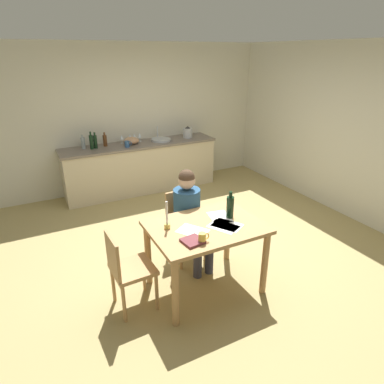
{
  "coord_description": "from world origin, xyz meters",
  "views": [
    {
      "loc": [
        -1.84,
        -3.41,
        2.43
      ],
      "look_at": [
        -0.14,
        -0.09,
        0.85
      ],
      "focal_mm": 31.09,
      "sensor_mm": 36.0,
      "label": 1
    }
  ],
  "objects_px": {
    "dining_table": "(206,236)",
    "sink_unit": "(161,140)",
    "bottle_oil": "(83,143)",
    "teacup_on_counter": "(127,144)",
    "person_seated": "(190,213)",
    "bottle_vinegar": "(91,142)",
    "wine_bottle_on_table": "(230,207)",
    "candlestick": "(167,221)",
    "chair_side_empty": "(127,268)",
    "bottle_sauce": "(105,140)",
    "wine_glass_near_sink": "(140,135)",
    "wine_glass_back_left": "(130,137)",
    "book_magazine": "(193,241)",
    "wine_glass_back_right": "(122,137)",
    "stovetop_kettle": "(188,132)",
    "bottle_wine_red": "(95,141)",
    "coffee_mug": "(203,238)",
    "chair_at_table": "(184,222)",
    "wine_glass_by_kettle": "(134,136)",
    "mixing_bowl": "(132,141)"
  },
  "relations": [
    {
      "from": "coffee_mug",
      "to": "teacup_on_counter",
      "type": "height_order",
      "value": "teacup_on_counter"
    },
    {
      "from": "teacup_on_counter",
      "to": "sink_unit",
      "type": "bearing_deg",
      "value": 12.61
    },
    {
      "from": "bottle_oil",
      "to": "bottle_vinegar",
      "type": "distance_m",
      "value": 0.15
    },
    {
      "from": "dining_table",
      "to": "coffee_mug",
      "type": "height_order",
      "value": "coffee_mug"
    },
    {
      "from": "person_seated",
      "to": "bottle_sauce",
      "type": "xyz_separation_m",
      "value": [
        -0.33,
        2.62,
        0.32
      ]
    },
    {
      "from": "wine_glass_near_sink",
      "to": "wine_glass_back_left",
      "type": "height_order",
      "value": "same"
    },
    {
      "from": "wine_glass_back_left",
      "to": "book_magazine",
      "type": "bearing_deg",
      "value": -97.95
    },
    {
      "from": "person_seated",
      "to": "stovetop_kettle",
      "type": "relative_size",
      "value": 5.43
    },
    {
      "from": "wine_glass_near_sink",
      "to": "wine_glass_back_left",
      "type": "bearing_deg",
      "value": 180.0
    },
    {
      "from": "bottle_oil",
      "to": "teacup_on_counter",
      "type": "relative_size",
      "value": 1.93
    },
    {
      "from": "chair_side_empty",
      "to": "bottle_wine_red",
      "type": "xyz_separation_m",
      "value": [
        0.4,
        3.0,
        0.54
      ]
    },
    {
      "from": "book_magazine",
      "to": "wine_bottle_on_table",
      "type": "bearing_deg",
      "value": 16.87
    },
    {
      "from": "wine_glass_back_right",
      "to": "coffee_mug",
      "type": "bearing_deg",
      "value": -94.08
    },
    {
      "from": "book_magazine",
      "to": "bottle_vinegar",
      "type": "distance_m",
      "value": 3.28
    },
    {
      "from": "sink_unit",
      "to": "bottle_oil",
      "type": "relative_size",
      "value": 1.48
    },
    {
      "from": "person_seated",
      "to": "wine_bottle_on_table",
      "type": "bearing_deg",
      "value": -62.66
    },
    {
      "from": "book_magazine",
      "to": "wine_glass_back_right",
      "type": "xyz_separation_m",
      "value": [
        0.33,
        3.41,
        0.22
      ]
    },
    {
      "from": "chair_side_empty",
      "to": "bottle_wine_red",
      "type": "relative_size",
      "value": 3.12
    },
    {
      "from": "chair_side_empty",
      "to": "person_seated",
      "type": "bearing_deg",
      "value": 25.9
    },
    {
      "from": "bottle_wine_red",
      "to": "bottle_sauce",
      "type": "height_order",
      "value": "bottle_wine_red"
    },
    {
      "from": "dining_table",
      "to": "sink_unit",
      "type": "relative_size",
      "value": 3.22
    },
    {
      "from": "chair_at_table",
      "to": "bottle_vinegar",
      "type": "relative_size",
      "value": 2.89
    },
    {
      "from": "book_magazine",
      "to": "teacup_on_counter",
      "type": "relative_size",
      "value": 1.48
    },
    {
      "from": "candlestick",
      "to": "bottle_vinegar",
      "type": "bearing_deg",
      "value": 92.6
    },
    {
      "from": "chair_side_empty",
      "to": "sink_unit",
      "type": "bearing_deg",
      "value": 61.76
    },
    {
      "from": "bottle_sauce",
      "to": "wine_glass_near_sink",
      "type": "xyz_separation_m",
      "value": [
        0.65,
        0.05,
        0.01
      ]
    },
    {
      "from": "person_seated",
      "to": "coffee_mug",
      "type": "xyz_separation_m",
      "value": [
        -0.26,
        -0.79,
        0.15
      ]
    },
    {
      "from": "sink_unit",
      "to": "bottle_wine_red",
      "type": "height_order",
      "value": "bottle_wine_red"
    },
    {
      "from": "stovetop_kettle",
      "to": "teacup_on_counter",
      "type": "height_order",
      "value": "stovetop_kettle"
    },
    {
      "from": "bottle_oil",
      "to": "bottle_wine_red",
      "type": "distance_m",
      "value": 0.2
    },
    {
      "from": "wine_glass_back_left",
      "to": "bottle_vinegar",
      "type": "bearing_deg",
      "value": -168.44
    },
    {
      "from": "candlestick",
      "to": "wine_glass_back_left",
      "type": "relative_size",
      "value": 1.94
    },
    {
      "from": "chair_at_table",
      "to": "coffee_mug",
      "type": "bearing_deg",
      "value": -105.34
    },
    {
      "from": "sink_unit",
      "to": "bottle_oil",
      "type": "xyz_separation_m",
      "value": [
        -1.38,
        0.08,
        0.08
      ]
    },
    {
      "from": "book_magazine",
      "to": "wine_glass_back_left",
      "type": "xyz_separation_m",
      "value": [
        0.48,
        3.41,
        0.22
      ]
    },
    {
      "from": "book_magazine",
      "to": "wine_bottle_on_table",
      "type": "relative_size",
      "value": 0.62
    },
    {
      "from": "wine_bottle_on_table",
      "to": "sink_unit",
      "type": "height_order",
      "value": "sink_unit"
    },
    {
      "from": "chair_at_table",
      "to": "mixing_bowl",
      "type": "height_order",
      "value": "mixing_bowl"
    },
    {
      "from": "bottle_oil",
      "to": "wine_glass_back_right",
      "type": "distance_m",
      "value": 0.69
    },
    {
      "from": "book_magazine",
      "to": "sink_unit",
      "type": "height_order",
      "value": "sink_unit"
    },
    {
      "from": "bottle_vinegar",
      "to": "book_magazine",
      "type": "bearing_deg",
      "value": -85.83
    },
    {
      "from": "person_seated",
      "to": "bottle_vinegar",
      "type": "xyz_separation_m",
      "value": [
        -0.58,
        2.52,
        0.35
      ]
    },
    {
      "from": "bottle_oil",
      "to": "wine_glass_back_right",
      "type": "xyz_separation_m",
      "value": [
        0.69,
        0.07,
        0.01
      ]
    },
    {
      "from": "wine_bottle_on_table",
      "to": "wine_glass_near_sink",
      "type": "xyz_separation_m",
      "value": [
        0.07,
        3.14,
        0.1
      ]
    },
    {
      "from": "candlestick",
      "to": "chair_at_table",
      "type": "bearing_deg",
      "value": 50.42
    },
    {
      "from": "person_seated",
      "to": "wine_glass_by_kettle",
      "type": "xyz_separation_m",
      "value": [
        0.21,
        2.67,
        0.33
      ]
    },
    {
      "from": "chair_at_table",
      "to": "wine_bottle_on_table",
      "type": "height_order",
      "value": "wine_bottle_on_table"
    },
    {
      "from": "wine_bottle_on_table",
      "to": "bottle_vinegar",
      "type": "xyz_separation_m",
      "value": [
        -0.83,
        2.99,
        0.12
      ]
    },
    {
      "from": "stovetop_kettle",
      "to": "teacup_on_counter",
      "type": "distance_m",
      "value": 1.25
    },
    {
      "from": "wine_glass_by_kettle",
      "to": "wine_glass_back_right",
      "type": "xyz_separation_m",
      "value": [
        -0.23,
        0.0,
        0.0
      ]
    }
  ]
}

